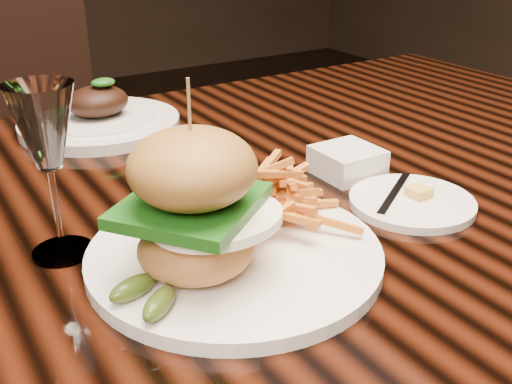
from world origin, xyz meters
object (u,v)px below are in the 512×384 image
dining_table (226,234)px  burger_plate (230,217)px  wine_glass (45,133)px  far_dish (100,119)px  chair_far (22,146)px

dining_table → burger_plate: 0.24m
wine_glass → far_dish: bearing=65.6°
far_dish → chair_far: size_ratio=0.27×
far_dish → dining_table: bearing=-77.9°
dining_table → far_dish: (-0.06, 0.30, 0.09)m
wine_glass → chair_far: size_ratio=0.19×
wine_glass → far_dish: 0.42m
dining_table → burger_plate: size_ratio=5.29×
burger_plate → far_dish: size_ratio=1.16×
wine_glass → far_dish: (0.17, 0.37, -0.12)m
dining_table → far_dish: far_dish is taller
wine_glass → burger_plate: bearing=-38.5°
burger_plate → wine_glass: size_ratio=1.66×
burger_plate → chair_far: 1.10m
dining_table → far_dish: bearing=102.1°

